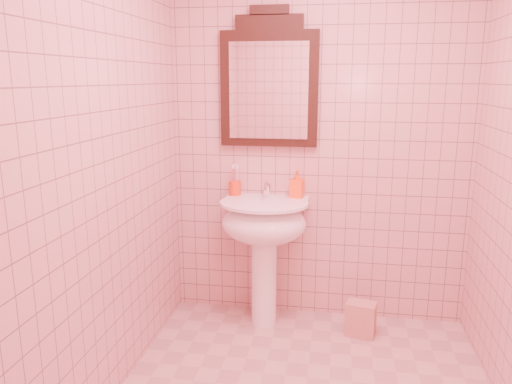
% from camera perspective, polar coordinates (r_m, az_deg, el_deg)
% --- Properties ---
extents(back_wall, '(2.00, 0.02, 2.50)m').
position_cam_1_polar(back_wall, '(3.38, 7.25, 5.96)').
color(back_wall, '#CE9A8F').
rests_on(back_wall, floor).
extents(pedestal_sink, '(0.58, 0.58, 0.86)m').
position_cam_1_polar(pedestal_sink, '(3.31, 0.91, -4.52)').
color(pedestal_sink, white).
rests_on(pedestal_sink, floor).
extents(faucet, '(0.04, 0.16, 0.11)m').
position_cam_1_polar(faucet, '(3.37, 1.27, 0.36)').
color(faucet, white).
rests_on(faucet, pedestal_sink).
extents(mirror, '(0.65, 0.06, 0.90)m').
position_cam_1_polar(mirror, '(3.36, 1.49, 12.36)').
color(mirror, black).
rests_on(mirror, back_wall).
extents(toothbrush_cup, '(0.08, 0.08, 0.19)m').
position_cam_1_polar(toothbrush_cup, '(3.43, -2.43, 0.49)').
color(toothbrush_cup, red).
rests_on(toothbrush_cup, pedestal_sink).
extents(soap_dispenser, '(0.10, 0.10, 0.19)m').
position_cam_1_polar(soap_dispenser, '(3.36, 4.70, 0.91)').
color(soap_dispenser, '#FF5415').
rests_on(soap_dispenser, pedestal_sink).
extents(towel, '(0.21, 0.16, 0.23)m').
position_cam_1_polar(towel, '(3.43, 11.89, -14.01)').
color(towel, tan).
rests_on(towel, floor).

